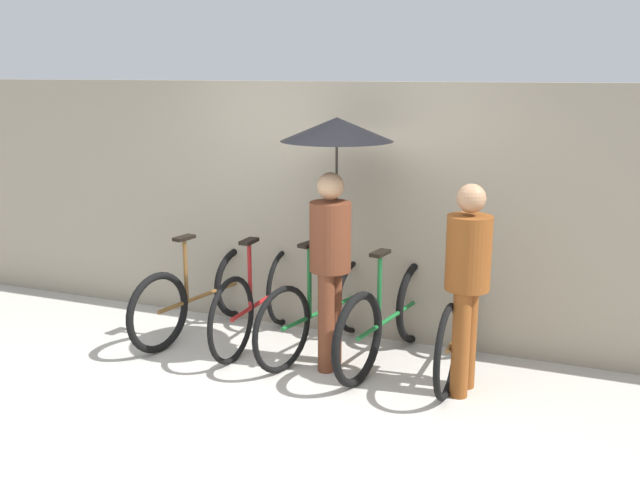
% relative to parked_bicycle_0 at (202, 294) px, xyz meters
% --- Properties ---
extents(ground_plane, '(30.00, 30.00, 0.00)m').
position_rel_parked_bicycle_0_xyz_m(ground_plane, '(1.16, -1.16, -0.36)').
color(ground_plane, '#B7B2A8').
extents(back_wall, '(10.41, 0.12, 2.22)m').
position_rel_parked_bicycle_0_xyz_m(back_wall, '(1.16, 0.51, 0.75)').
color(back_wall, gray).
rests_on(back_wall, ground).
extents(parked_bicycle_0, '(0.52, 1.73, 1.06)m').
position_rel_parked_bicycle_0_xyz_m(parked_bicycle_0, '(0.00, 0.00, 0.00)').
color(parked_bicycle_0, black).
rests_on(parked_bicycle_0, ground).
extents(parked_bicycle_1, '(0.44, 1.70, 0.99)m').
position_rel_parked_bicycle_0_xyz_m(parked_bicycle_1, '(0.58, 0.01, 0.01)').
color(parked_bicycle_1, black).
rests_on(parked_bicycle_1, ground).
extents(parked_bicycle_2, '(0.59, 1.73, 1.10)m').
position_rel_parked_bicycle_0_xyz_m(parked_bicycle_2, '(1.16, 0.03, 0.01)').
color(parked_bicycle_2, black).
rests_on(parked_bicycle_2, ground).
extents(parked_bicycle_3, '(0.49, 1.75, 1.07)m').
position_rel_parked_bicycle_0_xyz_m(parked_bicycle_3, '(1.74, 0.00, 0.02)').
color(parked_bicycle_3, black).
rests_on(parked_bicycle_3, ground).
extents(parked_bicycle_4, '(0.44, 1.72, 0.98)m').
position_rel_parked_bicycle_0_xyz_m(parked_bicycle_4, '(2.32, 0.03, 0.01)').
color(parked_bicycle_4, black).
rests_on(parked_bicycle_4, ground).
extents(pedestrian_leading, '(0.87, 0.87, 1.96)m').
position_rel_parked_bicycle_0_xyz_m(pedestrian_leading, '(1.34, -0.20, 1.12)').
color(pedestrian_leading, brown).
rests_on(pedestrian_leading, ground).
extents(pedestrian_center, '(0.32, 0.32, 1.55)m').
position_rel_parked_bicycle_0_xyz_m(pedestrian_center, '(2.41, -0.35, 0.54)').
color(pedestrian_center, brown).
rests_on(pedestrian_center, ground).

